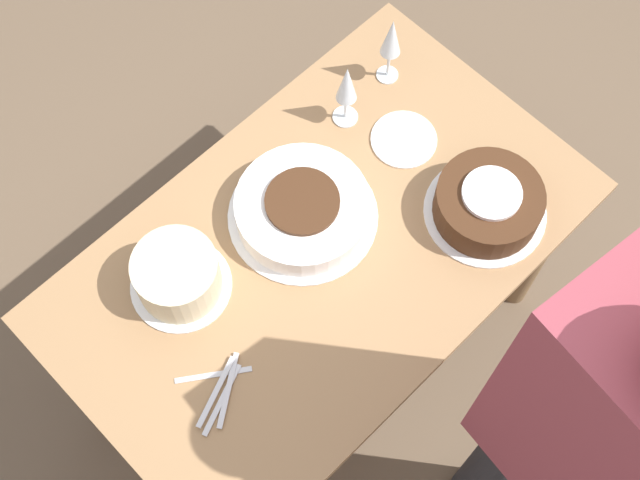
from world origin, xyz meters
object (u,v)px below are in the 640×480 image
object	(u,v)px
wine_glass_near	(391,39)
cake_front_chocolate	(488,203)
cake_back_decorated	(178,276)
wine_glass_far	(347,86)
person_cutting	(595,449)
cake_center_white	(303,209)

from	to	relation	value
wine_glass_near	cake_front_chocolate	bearing A→B (deg)	-105.11
cake_back_decorated	wine_glass_far	xyz separation A→B (m)	(0.59, 0.06, 0.08)
cake_front_chocolate	person_cutting	bearing A→B (deg)	-124.60
cake_center_white	person_cutting	xyz separation A→B (m)	(-0.04, -0.80, 0.24)
cake_center_white	cake_back_decorated	size ratio (longest dim) A/B	1.53
cake_back_decorated	person_cutting	bearing A→B (deg)	-72.03
cake_front_chocolate	cake_back_decorated	bearing A→B (deg)	150.26
wine_glass_far	person_cutting	bearing A→B (deg)	-108.10
person_cutting	cake_front_chocolate	bearing A→B (deg)	-27.64
cake_back_decorated	person_cutting	distance (m)	0.94
cake_center_white	wine_glass_near	xyz separation A→B (m)	(0.43, 0.14, 0.11)
cake_center_white	wine_glass_far	size ratio (longest dim) A/B	1.72
cake_center_white	person_cutting	world-z (taller)	person_cutting
cake_back_decorated	cake_center_white	bearing A→B (deg)	-12.07
wine_glass_near	person_cutting	distance (m)	1.06
wine_glass_far	person_cutting	distance (m)	0.99
cake_center_white	wine_glass_far	bearing A→B (deg)	24.88
cake_center_white	wine_glass_near	size ratio (longest dim) A/B	1.63
cake_front_chocolate	cake_back_decorated	size ratio (longest dim) A/B	1.25
cake_center_white	person_cutting	bearing A→B (deg)	-92.63
cake_front_chocolate	wine_glass_far	world-z (taller)	wine_glass_far
cake_back_decorated	wine_glass_near	xyz separation A→B (m)	(0.75, 0.07, 0.09)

